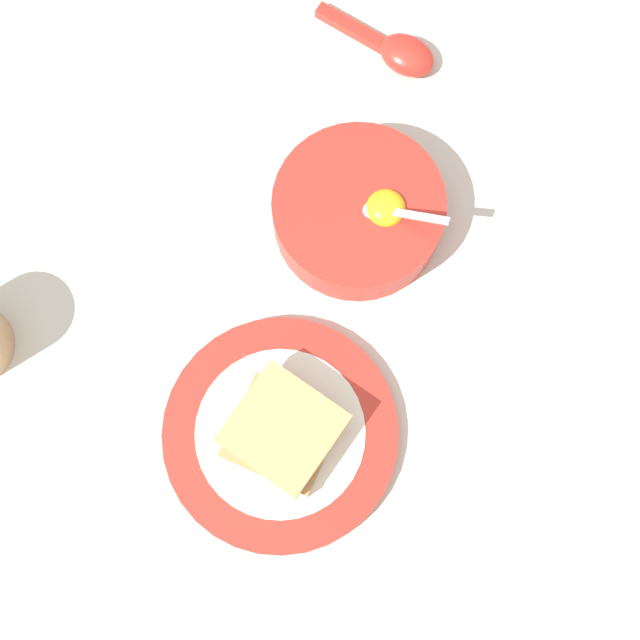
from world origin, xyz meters
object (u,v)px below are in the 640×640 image
Objects in this scene: toast_sandwich at (283,432)px; egg_bowl at (359,211)px; soup_spoon at (398,51)px; toast_plate at (281,434)px.

egg_bowl is at bearing 58.80° from toast_sandwich.
egg_bowl is 0.18m from soup_spoon.
toast_plate is 0.40m from soup_spoon.
toast_plate is at bearing -122.03° from egg_bowl.
soup_spoon is (0.19, 0.35, -0.02)m from toast_sandwich.
egg_bowl is at bearing -116.05° from soup_spoon.
toast_plate is at bearing -119.33° from soup_spoon.
toast_sandwich is at bearing -121.20° from egg_bowl.
egg_bowl is 0.22m from toast_sandwich.
toast_plate is 1.75× the size of toast_sandwich.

